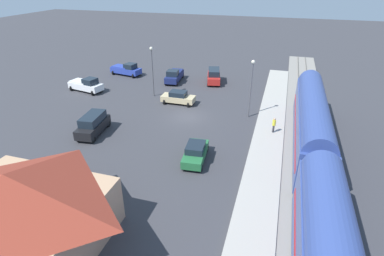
# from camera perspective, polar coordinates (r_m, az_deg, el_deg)

# --- Properties ---
(ground_plane) EXTENTS (200.00, 200.00, 0.00)m
(ground_plane) POSITION_cam_1_polar(r_m,az_deg,el_deg) (37.56, -0.90, 2.06)
(ground_plane) COLOR #38383D
(railway_track) EXTENTS (4.80, 70.00, 0.30)m
(railway_track) POSITION_cam_1_polar(r_m,az_deg,el_deg) (36.20, 20.72, -0.68)
(railway_track) COLOR gray
(railway_track) RESTS_ON ground
(platform) EXTENTS (3.20, 46.00, 0.30)m
(platform) POSITION_cam_1_polar(r_m,az_deg,el_deg) (36.00, 14.44, 0.24)
(platform) COLOR #A8A399
(platform) RESTS_ON ground
(station_building) EXTENTS (10.59, 9.39, 5.72)m
(station_building) POSITION_cam_1_polar(r_m,az_deg,el_deg) (22.02, -30.35, -13.36)
(station_building) COLOR tan
(station_building) RESTS_ON ground
(pedestrian_on_platform) EXTENTS (0.36, 0.36, 1.71)m
(pedestrian_on_platform) POSITION_cam_1_polar(r_m,az_deg,el_deg) (34.08, 15.16, 0.69)
(pedestrian_on_platform) COLOR #333338
(pedestrian_on_platform) RESTS_ON platform
(suv_black) EXTENTS (2.52, 5.10, 2.22)m
(suv_black) POSITION_cam_1_polar(r_m,az_deg,el_deg) (34.95, -18.13, 0.70)
(suv_black) COLOR black
(suv_black) RESTS_ON ground
(suv_red) EXTENTS (3.03, 5.22, 2.22)m
(suv_red) POSITION_cam_1_polar(r_m,az_deg,el_deg) (49.61, 4.13, 9.77)
(suv_red) COLOR red
(suv_red) RESTS_ON ground
(pickup_white) EXTENTS (5.67, 3.26, 2.14)m
(pickup_white) POSITION_cam_1_polar(r_m,az_deg,el_deg) (48.35, -19.29, 7.68)
(pickup_white) COLOR white
(pickup_white) RESTS_ON ground
(pickup_navy) EXTENTS (2.46, 5.56, 2.14)m
(pickup_navy) POSITION_cam_1_polar(r_m,az_deg,el_deg) (50.10, -3.36, 9.82)
(pickup_navy) COLOR navy
(pickup_navy) RESTS_ON ground
(sedan_green) EXTENTS (2.24, 4.65, 1.74)m
(sedan_green) POSITION_cam_1_polar(r_m,az_deg,el_deg) (28.61, 0.66, -4.59)
(sedan_green) COLOR #236638
(sedan_green) RESTS_ON ground
(pickup_blue) EXTENTS (5.66, 3.19, 2.14)m
(pickup_blue) POSITION_cam_1_polar(r_m,az_deg,el_deg) (54.62, -12.25, 10.73)
(pickup_blue) COLOR #283D9E
(pickup_blue) RESTS_ON ground
(sedan_tan) EXTENTS (4.50, 2.28, 1.74)m
(sedan_tan) POSITION_cam_1_polar(r_m,az_deg,el_deg) (41.31, -2.61, 5.77)
(sedan_tan) COLOR #C6B284
(sedan_tan) RESTS_ON ground
(light_pole_near_platform) EXTENTS (0.44, 0.44, 7.11)m
(light_pole_near_platform) POSITION_cam_1_polar(r_m,az_deg,el_deg) (36.66, 11.10, 8.53)
(light_pole_near_platform) COLOR #515156
(light_pole_near_platform) RESTS_ON ground
(light_pole_lot_center) EXTENTS (0.44, 0.44, 7.05)m
(light_pole_lot_center) POSITION_cam_1_polar(r_m,az_deg,el_deg) (43.15, -7.51, 11.58)
(light_pole_lot_center) COLOR #515156
(light_pole_lot_center) RESTS_ON ground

